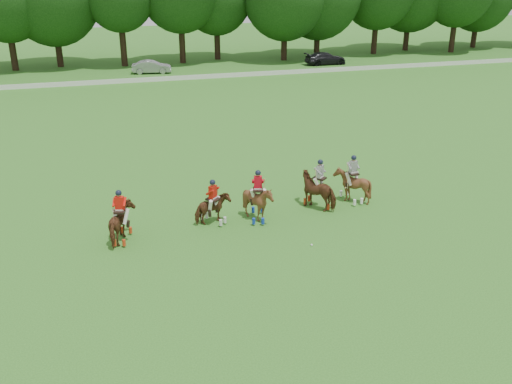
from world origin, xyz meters
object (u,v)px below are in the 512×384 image
object	(u,v)px
polo_red_a	(121,223)
polo_stripe_b	(352,185)
polo_red_c	(258,202)
car_mid	(152,67)
polo_ball	(312,245)
polo_stripe_a	(319,190)
polo_red_b	(213,208)
car_right	(325,58)

from	to	relation	value
polo_red_a	polo_stripe_b	xyz separation A→B (m)	(11.16, 1.25, 0.03)
polo_red_c	polo_stripe_b	distance (m)	5.10
car_mid	polo_ball	xyz separation A→B (m)	(1.85, -41.39, -0.62)
polo_stripe_a	polo_ball	world-z (taller)	polo_stripe_a
polo_red_b	polo_stripe_b	world-z (taller)	polo_stripe_b
polo_red_c	polo_ball	world-z (taller)	polo_red_c
car_right	car_mid	bearing A→B (deg)	89.19
polo_red_a	polo_ball	distance (m)	8.04
polo_red_b	polo_ball	world-z (taller)	polo_red_b
car_mid	polo_ball	distance (m)	41.43
polo_red_b	polo_red_c	size ratio (longest dim) A/B	0.87
car_mid	polo_red_a	distance (m)	39.14
car_right	polo_stripe_a	distance (m)	40.94
car_right	polo_red_c	distance (m)	42.85
car_right	polo_red_b	distance (m)	43.64
car_right	polo_red_a	distance (m)	46.31
polo_red_b	polo_stripe_b	bearing A→B (deg)	4.88
car_mid	polo_red_c	world-z (taller)	polo_red_c
polo_red_b	polo_stripe_a	distance (m)	5.29
polo_stripe_b	polo_ball	distance (m)	5.39
car_right	polo_red_c	size ratio (longest dim) A/B	1.97
car_right	polo_ball	xyz separation A→B (m)	(-17.86, -41.39, -0.64)
polo_red_b	polo_red_c	distance (m)	2.05
car_mid	car_right	xyz separation A→B (m)	(19.71, 0.00, 0.02)
car_right	polo_stripe_b	bearing A→B (deg)	158.37
polo_stripe_a	polo_ball	bearing A→B (deg)	-115.85
car_mid	polo_red_c	bearing A→B (deg)	-170.31
polo_red_c	polo_stripe_a	xyz separation A→B (m)	(3.23, 0.60, 0.00)
car_right	polo_ball	bearing A→B (deg)	155.84
car_right	polo_ball	distance (m)	45.08
polo_ball	polo_stripe_a	bearing A→B (deg)	64.15
car_right	polo_red_a	world-z (taller)	polo_red_a
car_mid	polo_ball	world-z (taller)	car_mid
polo_red_b	polo_stripe_b	xyz separation A→B (m)	(7.08, 0.60, 0.14)
polo_red_a	polo_ball	xyz separation A→B (m)	(7.54, -2.67, -0.80)
car_mid	polo_stripe_b	xyz separation A→B (m)	(5.46, -37.47, 0.20)
polo_red_c	car_right	bearing A→B (deg)	63.25
polo_stripe_a	polo_stripe_b	world-z (taller)	polo_stripe_a
car_mid	polo_red_c	size ratio (longest dim) A/B	1.68
car_right	polo_stripe_a	bearing A→B (deg)	156.10
car_right	polo_red_a	size ratio (longest dim) A/B	2.04
polo_red_a	car_mid	bearing A→B (deg)	81.63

